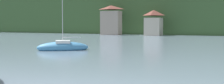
% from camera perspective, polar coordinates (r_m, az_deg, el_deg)
% --- Properties ---
extents(shore_building_west, '(7.09, 4.23, 10.33)m').
position_cam_1_polar(shore_building_west, '(95.81, -0.18, 4.53)').
color(shore_building_west, gray).
rests_on(shore_building_west, ground_plane).
extents(shore_building_westcentral, '(5.46, 5.66, 8.44)m').
position_cam_1_polar(shore_building_westcentral, '(91.51, 8.72, 3.94)').
color(shore_building_westcentral, '#BCB29E').
rests_on(shore_building_westcentral, ground_plane).
extents(sailboat_far_2, '(7.51, 6.27, 9.87)m').
position_cam_1_polar(sailboat_far_2, '(40.50, -10.28, -1.09)').
color(sailboat_far_2, teal).
rests_on(sailboat_far_2, ground_plane).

